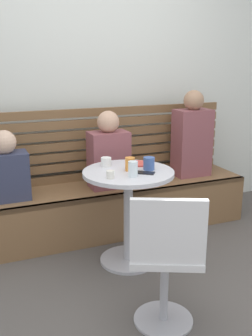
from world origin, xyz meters
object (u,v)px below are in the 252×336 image
Objects in this scene: cup_water_clear at (133,169)px; cup_mug_blue at (149,163)px; person_adult at (192,138)px; booth_bench at (103,209)px; white_chair at (166,257)px; cup_ceramic_white at (106,162)px; phone_on_table at (145,173)px; cup_tumbler_orange at (130,164)px; cup_espresso_small at (110,175)px; plate_small at (139,164)px; cafe_table at (129,199)px; person_child_left at (109,154)px; person_child_middle at (6,170)px.

cup_mug_blue is (0.18, 0.12, -0.01)m from cup_water_clear.
person_adult is 7.45× the size of cup_water_clear.
booth_bench is 1.42m from white_chair.
cup_water_clear is 1.38× the size of cup_ceramic_white.
person_adult is at bearing 53.98° from white_chair.
cup_water_clear is 0.79× the size of phone_on_table.
phone_on_table is (0.20, 0.71, 0.28)m from white_chair.
cup_tumbler_orange is (0.01, -0.58, 0.57)m from booth_bench.
plate_small is at bearing 37.89° from cup_espresso_small.
plate_small is at bearing 91.64° from cup_mug_blue.
cafe_table is 0.60m from person_child_left.
cafe_table is at bearing 170.29° from cup_mug_blue.
plate_small is at bearing -71.39° from booth_bench.
person_child_left reaches higher than white_chair.
cup_espresso_small is (0.63, -0.69, 0.08)m from person_child_middle.
cup_water_clear is (-0.07, -0.70, 0.06)m from person_child_left.
cup_tumbler_orange is at bearing -93.44° from person_child_left.
person_adult reaches higher than person_child_left.
white_chair is 1.26× the size of person_child_left.
phone_on_table is (0.07, -0.10, -0.05)m from cup_tumbler_orange.
person_child_left is 0.60m from cup_mug_blue.
cup_ceramic_white is 0.47× the size of plate_small.
cup_tumbler_orange is at bearing 12.86° from cafe_table.
person_adult is at bearing 2.67° from person_child_left.
cup_mug_blue is at bearing -9.71° from cafe_table.
person_adult is at bearing 0.84° from booth_bench.
plate_small is (0.34, 0.26, -0.02)m from cup_espresso_small.
person_child_left reaches higher than cup_water_clear.
white_chair is at bearing -126.02° from person_adult.
person_adult is at bearing 33.32° from cafe_table.
person_child_middle is at bearing 156.21° from plate_small.
booth_bench is at bearing 85.52° from white_chair.
cup_water_clear is at bearing -147.18° from cup_mug_blue.
cafe_table is 0.27m from cup_tumbler_orange.
cafe_table is 6.73× the size of cup_water_clear.
cup_ceramic_white is at bearing 124.45° from cup_tumbler_orange.
cup_ceramic_white reaches higher than cup_espresso_small.
cafe_table is 0.31m from plate_small.
cafe_table is 1.31× the size of person_child_middle.
cup_espresso_small is (-0.19, -0.71, 0.55)m from booth_bench.
cafe_table is (0.00, -0.59, 0.30)m from booth_bench.
person_child_left is at bearing 103.72° from plate_small.
booth_bench is 0.85m from cup_mug_blue.
plate_small is at bearing 43.23° from cafe_table.
cup_ceramic_white is at bearing 89.97° from white_chair.
cafe_table is 0.82m from white_chair.
booth_bench is 0.87m from phone_on_table.
person_child_left reaches higher than cup_ceramic_white.
cup_water_clear reaches higher than cup_espresso_small.
cup_water_clear is 0.34m from cup_ceramic_white.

